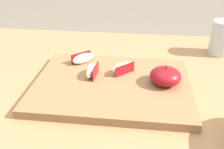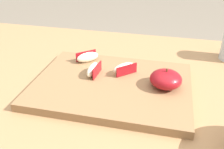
{
  "view_description": "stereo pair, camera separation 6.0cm",
  "coord_description": "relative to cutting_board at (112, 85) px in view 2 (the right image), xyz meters",
  "views": [
    {
      "loc": [
        0.02,
        -0.51,
        1.09
      ],
      "look_at": [
        -0.05,
        0.01,
        0.8
      ],
      "focal_mm": 40.65,
      "sensor_mm": 36.0,
      "label": 1
    },
    {
      "loc": [
        0.08,
        -0.5,
        1.09
      ],
      "look_at": [
        -0.05,
        0.01,
        0.8
      ],
      "focal_mm": 40.65,
      "sensor_mm": 36.0,
      "label": 2
    }
  ],
  "objects": [
    {
      "name": "dining_table",
      "position": [
        0.05,
        -0.01,
        -0.12
      ],
      "size": [
        1.31,
        0.81,
        0.76
      ],
      "color": "#9E754C",
      "rests_on": "ground_plane"
    },
    {
      "name": "cutting_board",
      "position": [
        0.0,
        0.0,
        0.0
      ],
      "size": [
        0.37,
        0.28,
        0.02
      ],
      "color": "olive",
      "rests_on": "dining_table"
    },
    {
      "name": "apple_half_skin_up",
      "position": [
        0.13,
        0.01,
        0.03
      ],
      "size": [
        0.07,
        0.07,
        0.05
      ],
      "color": "maroon",
      "rests_on": "cutting_board"
    },
    {
      "name": "apple_wedge_right",
      "position": [
        0.02,
        0.05,
        0.02
      ],
      "size": [
        0.06,
        0.06,
        0.03
      ],
      "color": "#F4EACC",
      "rests_on": "cutting_board"
    },
    {
      "name": "apple_wedge_near_knife",
      "position": [
        -0.05,
        0.02,
        0.02
      ],
      "size": [
        0.03,
        0.06,
        0.03
      ],
      "color": "#F4EACC",
      "rests_on": "cutting_board"
    },
    {
      "name": "apple_wedge_middle",
      "position": [
        -0.09,
        0.09,
        0.02
      ],
      "size": [
        0.06,
        0.06,
        0.03
      ],
      "color": "#F4EACC",
      "rests_on": "cutting_board"
    }
  ]
}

